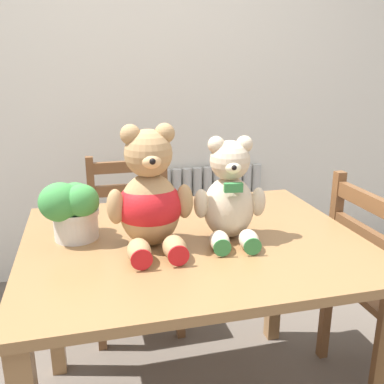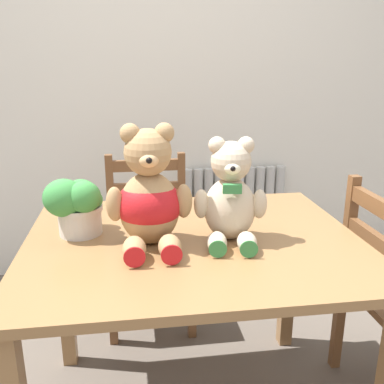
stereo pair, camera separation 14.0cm
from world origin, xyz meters
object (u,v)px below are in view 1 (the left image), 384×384
object	(u,v)px
wooden_chair_behind	(133,241)
teddy_bear_right	(230,196)
potted_plant	(73,208)
teddy_bear_left	(150,199)

from	to	relation	value
wooden_chair_behind	teddy_bear_right	distance (m)	0.97
wooden_chair_behind	potted_plant	size ratio (longest dim) A/B	4.14
wooden_chair_behind	teddy_bear_left	xyz separation A→B (m)	(-0.02, -0.81, 0.49)
teddy_bear_left	teddy_bear_right	bearing A→B (deg)	179.51
wooden_chair_behind	teddy_bear_right	size ratio (longest dim) A/B	2.49
teddy_bear_left	teddy_bear_right	distance (m)	0.27
potted_plant	teddy_bear_right	bearing A→B (deg)	-12.85
teddy_bear_left	teddy_bear_right	world-z (taller)	teddy_bear_left
teddy_bear_right	wooden_chair_behind	bearing A→B (deg)	-64.82
wooden_chair_behind	teddy_bear_left	world-z (taller)	teddy_bear_left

